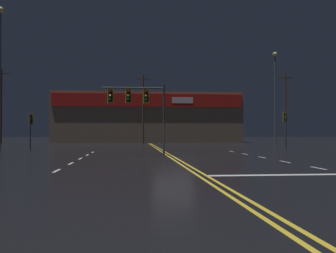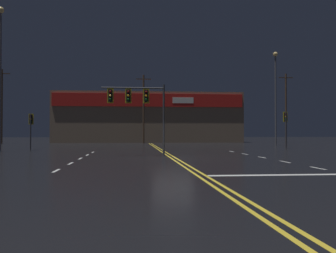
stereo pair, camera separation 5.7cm
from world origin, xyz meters
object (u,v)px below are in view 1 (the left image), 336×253
Objects in this scene: traffic_signal_median at (136,100)px; traffic_signal_corner_northwest at (31,123)px; traffic_signal_corner_northeast at (285,121)px; streetlight_near_right at (0,62)px; streetlight_far_right at (275,87)px.

traffic_signal_median is 1.47× the size of traffic_signal_corner_northwest.
traffic_signal_median is 17.97m from traffic_signal_corner_northeast.
streetlight_near_right reaches higher than streetlight_far_right.
streetlight_far_right reaches higher than traffic_signal_median.
streetlight_near_right is (-25.94, -3.34, 4.78)m from traffic_signal_corner_northeast.
traffic_signal_corner_northeast is (24.25, 0.28, 0.24)m from traffic_signal_corner_northwest.
streetlight_near_right reaches higher than traffic_signal_corner_northeast.
traffic_signal_median is at bearing -132.85° from streetlight_far_right.
traffic_signal_corner_northwest is 0.91× the size of traffic_signal_corner_northeast.
traffic_signal_corner_northwest is 24.25m from traffic_signal_corner_northeast.
traffic_signal_median is 0.40× the size of streetlight_near_right.
traffic_signal_corner_northeast is at bearing 7.34° from streetlight_near_right.
traffic_signal_corner_northwest is 0.27× the size of streetlight_near_right.
traffic_signal_corner_northeast is at bearing -105.09° from streetlight_far_right.
traffic_signal_corner_northeast is at bearing 0.66° from traffic_signal_corner_northwest.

